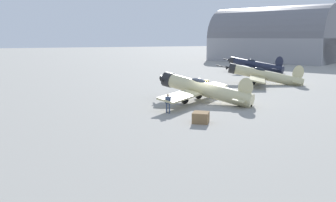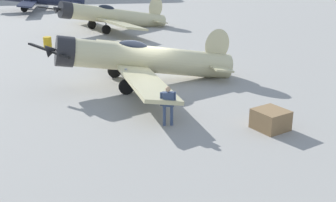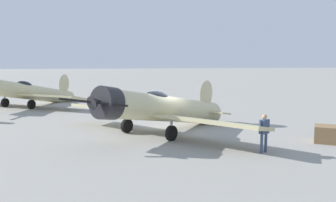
% 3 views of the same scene
% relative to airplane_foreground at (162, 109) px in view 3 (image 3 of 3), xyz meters
% --- Properties ---
extents(ground_plane, '(400.00, 400.00, 0.00)m').
position_rel_airplane_foreground_xyz_m(ground_plane, '(-0.41, -0.32, -1.39)').
color(ground_plane, gray).
extents(airplane_foreground, '(10.27, 11.37, 3.12)m').
position_rel_airplane_foreground_xyz_m(airplane_foreground, '(0.00, 0.00, 0.00)').
color(airplane_foreground, beige).
rests_on(airplane_foreground, ground_plane).
extents(airplane_mid_apron, '(11.23, 10.47, 3.33)m').
position_rel_airplane_foreground_xyz_m(airplane_mid_apron, '(9.41, -14.51, -0.11)').
color(airplane_mid_apron, beige).
rests_on(airplane_mid_apron, ground_plane).
extents(ground_crew_mechanic, '(0.61, 0.42, 1.74)m').
position_rel_airplane_foreground_xyz_m(ground_crew_mechanic, '(-3.55, 5.22, -0.34)').
color(ground_crew_mechanic, '#384766').
rests_on(ground_crew_mechanic, ground_plane).
extents(equipment_crate, '(1.75, 1.74, 0.84)m').
position_rel_airplane_foreground_xyz_m(equipment_crate, '(-7.68, 4.10, -0.97)').
color(equipment_crate, olive).
rests_on(equipment_crate, ground_plane).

